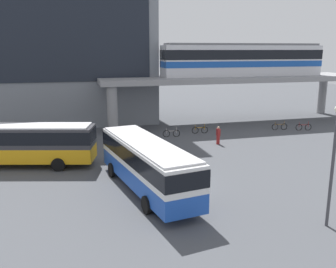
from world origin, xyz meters
TOP-DOWN VIEW (x-y plane):
  - ground_plane at (0.00, 10.00)m, footprint 120.00×120.00m
  - station_building at (-7.54, 26.09)m, footprint 22.71×12.62m
  - elevated_platform at (12.81, 19.04)m, footprint 32.28×7.05m
  - train at (14.04, 19.04)m, footprint 19.93×2.96m
  - bus_main at (-2.02, -0.60)m, footprint 4.41×11.31m
  - bus_secondary at (-10.20, 6.90)m, footprint 11.32×5.27m
  - bicycle_silver at (3.50, 13.32)m, footprint 1.78×0.27m
  - bicycle_orange at (6.89, 14.12)m, footprint 1.79×0.15m
  - bicycle_red at (18.52, 12.50)m, footprint 1.76×0.42m
  - bicycle_brown at (16.09, 13.44)m, footprint 1.78×0.30m
  - pedestrian_waiting_near_stop at (6.96, 9.27)m, footprint 0.32×0.42m
  - lamp_post at (5.84, -7.68)m, footprint 0.36×0.36m

SIDE VIEW (x-z plane):
  - ground_plane at x=0.00m, z-range 0.00..0.00m
  - bicycle_silver at x=3.50m, z-range -0.16..0.88m
  - bicycle_orange at x=6.89m, z-range -0.16..0.88m
  - bicycle_red at x=18.52m, z-range -0.16..0.88m
  - bicycle_brown at x=16.09m, z-range -0.16..0.88m
  - pedestrian_waiting_near_stop at x=6.96m, z-range -0.05..1.66m
  - bus_main at x=-2.02m, z-range 0.38..3.60m
  - bus_secondary at x=-10.20m, z-range 0.38..3.60m
  - lamp_post at x=5.84m, z-range 0.57..6.77m
  - elevated_platform at x=12.81m, z-range 2.10..7.75m
  - train at x=14.04m, z-range 5.70..9.54m
  - station_building at x=-7.54m, z-range 0.00..19.66m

